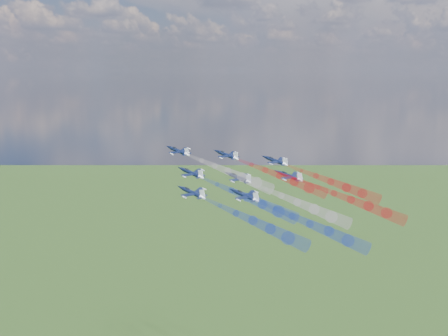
% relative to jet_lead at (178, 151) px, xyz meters
% --- Properties ---
extents(jet_lead, '(13.11, 11.17, 6.07)m').
position_rel_jet_lead_xyz_m(jet_lead, '(0.00, 0.00, 0.00)').
color(jet_lead, black).
extents(trail_lead, '(33.25, 10.45, 10.91)m').
position_rel_jet_lead_xyz_m(trail_lead, '(20.59, -4.11, -4.51)').
color(trail_lead, white).
extents(jet_inner_left, '(13.11, 11.17, 6.07)m').
position_rel_jet_lead_xyz_m(jet_inner_left, '(11.61, -11.55, -4.48)').
color(jet_inner_left, black).
extents(trail_inner_left, '(33.25, 10.45, 10.91)m').
position_rel_jet_lead_xyz_m(trail_inner_left, '(32.20, -15.66, -8.98)').
color(trail_inner_left, blue).
extents(jet_inner_right, '(13.11, 11.17, 6.07)m').
position_rel_jet_lead_xyz_m(jet_inner_right, '(14.27, 7.97, -1.50)').
color(jet_inner_right, black).
extents(trail_inner_right, '(33.25, 10.45, 10.91)m').
position_rel_jet_lead_xyz_m(trail_inner_right, '(34.85, 3.86, -6.01)').
color(trail_inner_right, red).
extents(jet_outer_left, '(13.11, 11.17, 6.07)m').
position_rel_jet_lead_xyz_m(jet_outer_left, '(18.63, -23.43, -7.41)').
color(jet_outer_left, black).
extents(trail_outer_left, '(33.25, 10.45, 10.91)m').
position_rel_jet_lead_xyz_m(trail_outer_left, '(39.22, -27.54, -11.91)').
color(trail_outer_left, blue).
extents(jet_center_third, '(13.11, 11.17, 6.07)m').
position_rel_jet_lead_xyz_m(jet_center_third, '(24.52, -4.53, -6.13)').
color(jet_center_third, black).
extents(trail_center_third, '(33.25, 10.45, 10.91)m').
position_rel_jet_lead_xyz_m(trail_center_third, '(45.10, -8.64, -10.63)').
color(trail_center_third, white).
extents(jet_outer_right, '(13.11, 11.17, 6.07)m').
position_rel_jet_lead_xyz_m(jet_outer_right, '(28.56, 17.01, -3.84)').
color(jet_outer_right, black).
extents(trail_outer_right, '(33.25, 10.45, 10.91)m').
position_rel_jet_lead_xyz_m(trail_outer_right, '(49.14, 12.90, -8.35)').
color(trail_outer_right, red).
extents(jet_rear_left, '(13.11, 11.17, 6.07)m').
position_rel_jet_lead_xyz_m(jet_rear_left, '(31.86, -16.13, -8.42)').
color(jet_rear_left, black).
extents(trail_rear_left, '(33.25, 10.45, 10.91)m').
position_rel_jet_lead_xyz_m(trail_rear_left, '(52.45, -20.24, -12.93)').
color(trail_rear_left, blue).
extents(jet_rear_right, '(13.11, 11.17, 6.07)m').
position_rel_jet_lead_xyz_m(jet_rear_right, '(37.70, 5.13, -6.14)').
color(jet_rear_right, black).
extents(trail_rear_right, '(33.25, 10.45, 10.91)m').
position_rel_jet_lead_xyz_m(trail_rear_right, '(58.29, 1.02, -10.64)').
color(trail_rear_right, red).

